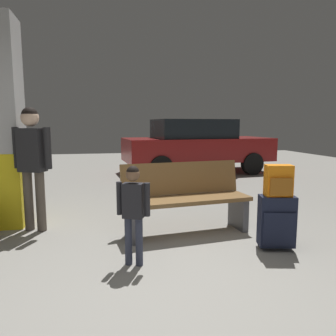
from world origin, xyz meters
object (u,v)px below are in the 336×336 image
object	(u,v)px
suitcase	(277,221)
parked_car_near	(196,144)
child	(133,205)
backpack_bright	(279,181)
bench	(186,198)
adult	(32,156)

from	to	relation	value
suitcase	parked_car_near	distance (m)	5.76
child	parked_car_near	size ratio (longest dim) A/B	0.23
suitcase	parked_car_near	size ratio (longest dim) A/B	0.14
backpack_bright	parked_car_near	distance (m)	5.74
bench	child	bearing A→B (deg)	-131.39
adult	parked_car_near	distance (m)	5.68
suitcase	adult	world-z (taller)	adult
adult	suitcase	bearing A→B (deg)	-24.15
bench	adult	bearing A→B (deg)	166.51
backpack_bright	child	world-z (taller)	child
bench	child	size ratio (longest dim) A/B	1.67
suitcase	adult	size ratio (longest dim) A/B	0.38
backpack_bright	child	distance (m)	1.59
bench	suitcase	world-z (taller)	bench
child	adult	bearing A→B (deg)	131.52
child	adult	distance (m)	1.78
bench	backpack_bright	bearing A→B (deg)	-42.79
bench	parked_car_near	xyz separation A→B (m)	(1.60, 4.92, 0.36)
backpack_bright	parked_car_near	world-z (taller)	parked_car_near
suitcase	backpack_bright	distance (m)	0.45
bench	backpack_bright	distance (m)	1.18
parked_car_near	bench	bearing A→B (deg)	-107.96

